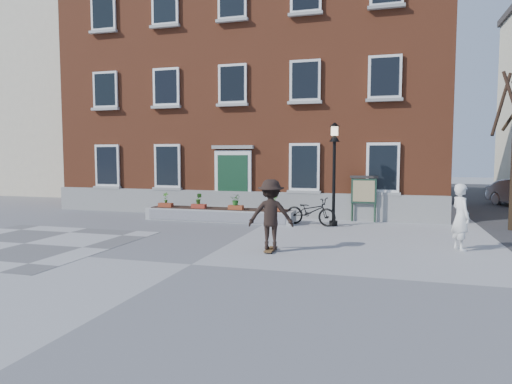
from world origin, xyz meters
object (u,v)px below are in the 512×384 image
(lamp_post, at_px, (334,159))
(notice_board, at_px, (364,191))
(bystander, at_px, (461,217))
(bicycle, at_px, (311,211))
(skateboarder, at_px, (271,214))

(lamp_post, relative_size, notice_board, 2.10)
(lamp_post, height_order, notice_board, lamp_post)
(lamp_post, xyz_separation_m, notice_board, (1.04, 1.43, -1.28))
(bystander, relative_size, lamp_post, 0.48)
(bicycle, relative_size, notice_board, 1.10)
(bicycle, height_order, notice_board, notice_board)
(bystander, bearing_deg, notice_board, 8.82)
(lamp_post, xyz_separation_m, skateboarder, (-1.14, -5.18, -1.49))
(bystander, xyz_separation_m, notice_board, (-2.94, 4.92, 0.31))
(bicycle, relative_size, lamp_post, 0.52)
(bicycle, bearing_deg, skateboarder, -169.07)
(lamp_post, bearing_deg, skateboarder, -102.40)
(bystander, relative_size, skateboarder, 0.94)
(notice_board, height_order, skateboarder, skateboarder)
(bystander, height_order, skateboarder, skateboarder)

